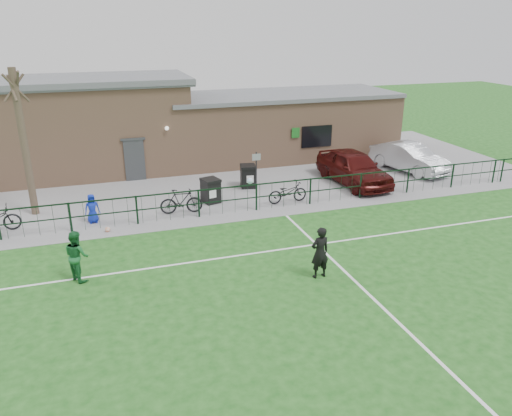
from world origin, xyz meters
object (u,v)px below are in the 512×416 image
object	(u,v)px
wheelie_bin_left	(211,191)
spectator_child	(92,209)
wheelie_bin_right	(248,177)
bicycle_d	(181,201)
bare_tree	(24,144)
bicycle_e	(287,192)
car_silver	(409,157)
ball_ground	(108,230)
sign_post	(256,173)
car_maroon	(354,167)
outfield_player	(77,256)

from	to	relation	value
wheelie_bin_left	spectator_child	xyz separation A→B (m)	(-5.06, -0.87, 0.09)
wheelie_bin_right	bicycle_d	distance (m)	4.49
bare_tree	bicycle_e	xyz separation A→B (m)	(10.61, -2.03, -2.50)
bicycle_e	car_silver	bearing A→B (deg)	-74.64
bicycle_d	ball_ground	xyz separation A→B (m)	(-3.07, -1.06, -0.45)
sign_post	car_silver	xyz separation A→B (m)	(8.98, 1.00, -0.26)
bare_tree	bicycle_d	bearing A→B (deg)	-17.79
car_silver	bicycle_e	world-z (taller)	car_silver
wheelie_bin_left	car_maroon	size ratio (longest dim) A/B	0.21
car_maroon	car_silver	distance (m)	4.06
car_maroon	ball_ground	bearing A→B (deg)	-171.91
car_maroon	ball_ground	distance (m)	12.21
wheelie_bin_right	car_maroon	size ratio (longest dim) A/B	0.21
bare_tree	bicycle_e	size ratio (longest dim) A/B	3.29
bicycle_d	ball_ground	bearing A→B (deg)	115.76
bare_tree	sign_post	xyz separation A→B (m)	(9.68, -0.39, -1.98)
wheelie_bin_right	bicycle_e	xyz separation A→B (m)	(1.02, -2.67, -0.03)
bare_tree	car_silver	distance (m)	18.80
sign_post	bicycle_d	xyz separation A→B (m)	(-3.80, -1.50, -0.47)
bicycle_d	wheelie_bin_left	bearing A→B (deg)	-50.32
car_maroon	outfield_player	world-z (taller)	car_maroon
wheelie_bin_right	outfield_player	world-z (taller)	outfield_player
bicycle_d	spectator_child	world-z (taller)	spectator_child
wheelie_bin_left	sign_post	world-z (taller)	sign_post
bare_tree	sign_post	bearing A→B (deg)	-2.30
outfield_player	ball_ground	distance (m)	3.80
car_maroon	bicycle_e	world-z (taller)	car_maroon
wheelie_bin_right	bare_tree	bearing A→B (deg)	-165.34
bicycle_d	car_silver	bearing A→B (deg)	-72.15
spectator_child	ball_ground	xyz separation A→B (m)	(0.50, -1.15, -0.51)
sign_post	car_maroon	world-z (taller)	sign_post
car_maroon	spectator_child	bearing A→B (deg)	-177.54
car_silver	ball_ground	world-z (taller)	car_silver
car_silver	ball_ground	size ratio (longest dim) A/B	21.61
bicycle_e	outfield_player	bearing A→B (deg)	114.30
wheelie_bin_left	bicycle_d	bearing A→B (deg)	-161.65
outfield_player	spectator_child	bearing A→B (deg)	-35.95
sign_post	bicycle_e	world-z (taller)	sign_post
car_silver	ball_ground	distance (m)	16.26
wheelie_bin_right	spectator_child	size ratio (longest dim) A/B	0.85
car_maroon	ball_ground	world-z (taller)	car_maroon
wheelie_bin_left	car_silver	world-z (taller)	car_silver
wheelie_bin_right	car_maroon	distance (m)	5.28
bicycle_d	spectator_child	distance (m)	3.57
car_maroon	bicycle_e	distance (m)	4.44
wheelie_bin_right	bicycle_e	distance (m)	2.86
wheelie_bin_left	ball_ground	xyz separation A→B (m)	(-4.56, -2.02, -0.42)
bicycle_e	wheelie_bin_left	bearing A→B (deg)	68.31
outfield_player	wheelie_bin_right	bearing A→B (deg)	-77.10
bicycle_d	outfield_player	xyz separation A→B (m)	(-4.08, -4.65, 0.27)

